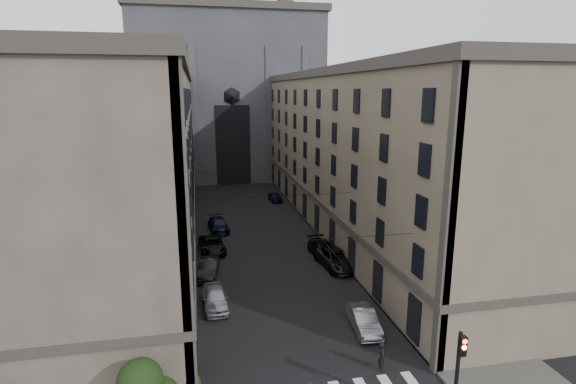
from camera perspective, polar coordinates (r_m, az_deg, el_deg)
sidewalk_left at (r=54.04m, az=-15.46°, el=-5.36°), size 7.00×80.00×0.15m
sidewalk_right at (r=56.46m, az=6.35°, el=-4.19°), size 7.00×80.00×0.15m
building_left at (r=52.30m, az=-19.28°, el=4.23°), size 13.60×60.60×18.85m
building_right at (r=55.48m, az=9.49°, el=5.22°), size 13.60×60.60×18.85m
gothic_tower at (r=90.53m, az=-7.76°, el=13.49°), size 35.00×23.00×58.00m
traffic_light_right at (r=24.78m, az=20.83°, el=-20.23°), size 0.34×0.50×5.20m
tram_wires at (r=52.18m, az=-4.38°, el=2.56°), size 14.00×60.00×0.43m
car_left_near at (r=36.07m, az=-9.22°, el=-13.14°), size 2.10×4.77×1.60m
car_left_midnear at (r=41.83m, az=-10.08°, el=-9.46°), size 2.23×4.84×1.54m
car_left_midfar at (r=47.78m, az=-9.61°, el=-6.61°), size 2.88×5.57×1.50m
car_left_far at (r=54.52m, az=-8.82°, el=-4.15°), size 2.63×5.32×1.49m
car_right_near at (r=33.17m, az=9.60°, el=-15.71°), size 1.90×4.59×1.48m
car_right_midnear at (r=43.31m, az=6.18°, el=-8.47°), size 3.42×6.22×1.65m
car_right_midfar at (r=45.92m, az=4.50°, el=-7.26°), size 2.55×5.44×1.54m
car_right_far at (r=68.01m, az=-1.63°, el=-0.66°), size 1.89×4.09×1.36m
pedestrian at (r=29.20m, az=11.83°, el=-19.75°), size 0.62×0.75×1.77m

